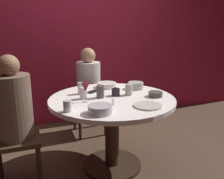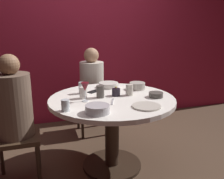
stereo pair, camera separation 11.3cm
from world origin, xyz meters
The scene contains 20 objects.
ground_plane centered at (0.00, 0.00, 0.00)m, with size 8.00×8.00×0.00m, color #4C3828.
back_wall centered at (0.00, 1.44, 1.30)m, with size 6.00×0.10×2.60m, color maroon.
dining_table centered at (0.00, 0.00, 0.57)m, with size 1.21×1.21×0.74m.
seated_diner_left centered at (-0.89, 0.00, 0.73)m, with size 0.40×0.40×1.19m.
seated_diner_back centered at (0.00, 0.90, 0.71)m, with size 0.40×0.40×1.14m.
candle_holder centered at (0.06, 0.05, 0.78)m, with size 0.08×0.08×0.10m.
wine_glass centered at (-0.27, -0.04, 0.87)m, with size 0.08×0.08×0.18m.
dinner_plate centered at (0.20, -0.36, 0.75)m, with size 0.25×0.25×0.01m, color beige.
cell_phone centered at (-0.12, 0.26, 0.74)m, with size 0.07×0.14×0.01m, color black.
bowl_serving_large centered at (-0.24, -0.38, 0.77)m, with size 0.20×0.20×0.07m, color #B7B7BC.
bowl_salad_center centered at (0.08, 0.40, 0.77)m, with size 0.22×0.22×0.05m, color silver.
bowl_small_white centered at (0.36, 0.22, 0.78)m, with size 0.17×0.17×0.07m, color #B2ADA3.
bowl_sauce_side centered at (0.41, -0.11, 0.76)m, with size 0.14×0.14×0.05m, color #4C4742.
cup_near_candle centered at (-0.27, 0.06, 0.79)m, with size 0.07×0.07×0.11m, color silver.
cup_by_left_diner centered at (-0.11, 0.03, 0.80)m, with size 0.08×0.08×0.12m, color #4C4742.
cup_by_right_diner centered at (0.19, 0.03, 0.79)m, with size 0.07×0.07×0.11m, color beige.
cup_center_front centered at (-0.25, 0.23, 0.80)m, with size 0.06×0.06×0.12m, color silver.
cup_far_edge centered at (-0.47, -0.25, 0.79)m, with size 0.07×0.07×0.10m, color silver.
fork_near_plate centered at (-0.04, -0.14, 0.74)m, with size 0.02×0.18×0.01m, color #B7B7BC.
knife_near_plate centered at (-0.21, 0.44, 0.74)m, with size 0.02×0.18×0.01m, color #B7B7BC.
Camera 1 is at (-0.77, -2.12, 1.41)m, focal length 39.19 mm.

